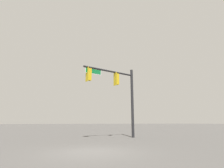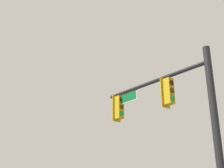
{
  "view_description": "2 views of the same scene",
  "coord_description": "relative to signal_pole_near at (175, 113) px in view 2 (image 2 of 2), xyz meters",
  "views": [
    {
      "loc": [
        2.7,
        8.75,
        1.41
      ],
      "look_at": [
        -4.58,
        -7.99,
        5.46
      ],
      "focal_mm": 28.0,
      "sensor_mm": 36.0,
      "label": 1
    },
    {
      "loc": [
        -13.61,
        1.72,
        1.3
      ],
      "look_at": [
        -3.62,
        -4.05,
        5.73
      ],
      "focal_mm": 50.0,
      "sensor_mm": 36.0,
      "label": 2
    }
  ],
  "objects": [
    {
      "name": "signal_pole_near",
      "position": [
        0.0,
        0.0,
        0.0
      ],
      "size": [
        5.57,
        1.36,
        6.86
      ],
      "color": "black",
      "rests_on": "ground_plane"
    }
  ]
}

